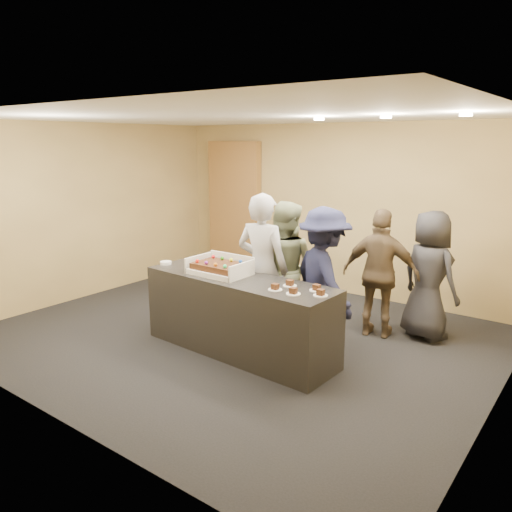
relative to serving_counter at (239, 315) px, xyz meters
name	(u,v)px	position (x,y,z in m)	size (l,w,h in m)	color
room	(238,231)	(-0.31, 0.38, 0.90)	(6.04, 6.00, 2.70)	black
serving_counter	(239,315)	(0.00, 0.00, 0.00)	(2.40, 0.70, 0.90)	black
storage_cabinet	(235,209)	(-2.32, 2.79, 0.76)	(1.10, 0.15, 2.42)	brown
cake_box	(221,270)	(-0.29, 0.03, 0.50)	(0.69, 0.47, 0.20)	white
sheet_cake	(220,266)	(-0.29, 0.00, 0.55)	(0.59, 0.40, 0.11)	#331B0B
plate_stack	(166,263)	(-1.15, -0.04, 0.47)	(0.14, 0.14, 0.04)	white
slice_a	(275,288)	(0.60, -0.14, 0.47)	(0.15, 0.15, 0.07)	white
slice_b	(290,284)	(0.65, 0.07, 0.47)	(0.15, 0.15, 0.07)	white
slice_c	(293,292)	(0.83, -0.15, 0.47)	(0.15, 0.15, 0.07)	white
slice_d	(317,289)	(0.96, 0.09, 0.47)	(0.15, 0.15, 0.07)	white
slice_e	(321,294)	(1.08, -0.03, 0.47)	(0.15, 0.15, 0.07)	white
person_server_grey	(262,269)	(0.01, 0.45, 0.47)	(0.67, 0.44, 1.83)	#A7A8AD
person_sage_man	(284,269)	(0.11, 0.77, 0.41)	(0.83, 0.65, 1.71)	gray
person_navy_man	(324,279)	(0.72, 0.69, 0.40)	(1.10, 0.63, 1.70)	#191B38
person_brown_extra	(380,274)	(1.10, 1.45, 0.36)	(0.95, 0.40, 1.62)	brown
person_dark_suit	(429,275)	(1.60, 1.75, 0.36)	(0.79, 0.51, 1.61)	#232327
ceiling_spotlights	(386,117)	(1.29, 0.88, 2.22)	(1.72, 0.12, 0.03)	#FFEAC6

